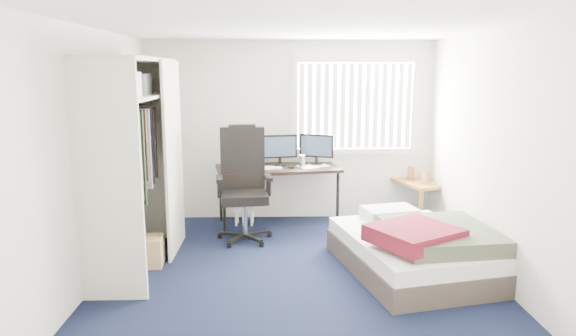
{
  "coord_description": "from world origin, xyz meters",
  "views": [
    {
      "loc": [
        -0.22,
        -5.09,
        2.09
      ],
      "look_at": [
        -0.07,
        0.4,
        1.04
      ],
      "focal_mm": 32.0,
      "sensor_mm": 36.0,
      "label": 1
    }
  ],
  "objects_px": {
    "desk": "(278,165)",
    "bed": "(417,248)",
    "office_chair": "(244,196)",
    "nightstand": "(416,186)"
  },
  "relations": [
    {
      "from": "desk",
      "to": "bed",
      "type": "xyz_separation_m",
      "value": [
        1.45,
        -1.77,
        -0.56
      ]
    },
    {
      "from": "office_chair",
      "to": "nightstand",
      "type": "bearing_deg",
      "value": 16.21
    },
    {
      "from": "office_chair",
      "to": "bed",
      "type": "height_order",
      "value": "office_chair"
    },
    {
      "from": "office_chair",
      "to": "nightstand",
      "type": "relative_size",
      "value": 1.54
    },
    {
      "from": "desk",
      "to": "office_chair",
      "type": "relative_size",
      "value": 1.22
    },
    {
      "from": "nightstand",
      "to": "bed",
      "type": "height_order",
      "value": "nightstand"
    },
    {
      "from": "office_chair",
      "to": "bed",
      "type": "distance_m",
      "value": 2.23
    },
    {
      "from": "nightstand",
      "to": "bed",
      "type": "xyz_separation_m",
      "value": [
        -0.48,
        -1.86,
        -0.24
      ]
    },
    {
      "from": "office_chair",
      "to": "nightstand",
      "type": "distance_m",
      "value": 2.46
    },
    {
      "from": "office_chair",
      "to": "nightstand",
      "type": "xyz_separation_m",
      "value": [
        2.36,
        0.69,
        -0.04
      ]
    }
  ]
}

